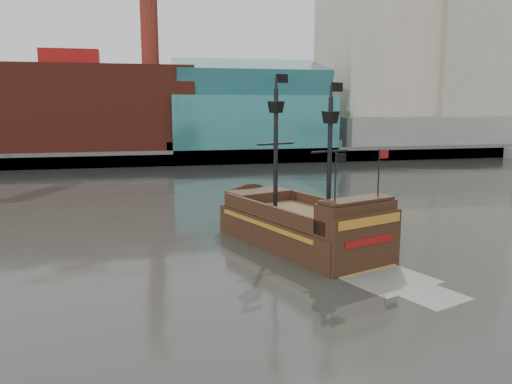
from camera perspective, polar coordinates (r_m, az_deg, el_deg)
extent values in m
plane|color=#2B2D28|center=(27.56, 9.76, -11.90)|extent=(400.00, 400.00, 0.00)
cube|color=slate|center=(116.37, -7.88, 5.21)|extent=(220.00, 60.00, 2.00)
cube|color=#4C4C49|center=(87.11, -6.16, 3.93)|extent=(220.00, 1.00, 2.60)
cube|color=maroon|center=(96.32, -20.21, 8.84)|extent=(42.00, 18.00, 15.00)
cube|color=#2A6D72|center=(95.75, -0.75, 7.93)|extent=(30.00, 16.00, 10.00)
cube|color=#BEB59D|center=(116.00, 13.43, 16.91)|extent=(20.00, 22.00, 46.00)
cube|color=#A29A87|center=(121.10, 22.13, 14.26)|extent=(18.00, 18.00, 38.00)
cube|color=#BEB59D|center=(135.89, 14.15, 17.08)|extent=(24.00, 20.00, 52.00)
cube|color=slate|center=(106.87, 20.22, 6.46)|extent=(40.00, 6.00, 6.00)
cylinder|color=maroon|center=(99.22, -12.18, 19.97)|extent=(3.20, 3.20, 22.00)
cube|color=#2A6D72|center=(95.82, -0.76, 12.72)|extent=(28.00, 14.94, 8.78)
cube|color=slate|center=(137.64, 27.11, 5.98)|extent=(4.00, 4.00, 3.00)
cube|color=maroon|center=(137.49, 27.11, 18.35)|extent=(5.00, 2.50, 2.50)
cube|color=black|center=(37.01, 4.88, -5.01)|extent=(9.96, 14.80, 2.96)
cube|color=#48321A|center=(36.62, 4.92, -2.51)|extent=(8.96, 13.32, 0.34)
cube|color=black|center=(40.94, 0.29, -0.60)|extent=(5.48, 4.20, 1.14)
cube|color=black|center=(32.05, 11.39, -2.89)|extent=(5.71, 3.53, 2.05)
cube|color=black|center=(31.77, 12.59, -6.44)|extent=(5.36, 2.14, 4.56)
cube|color=#AC6F21|center=(31.21, 12.92, -3.28)|extent=(4.86, 1.81, 0.57)
cube|color=maroon|center=(31.51, 12.83, -5.51)|extent=(3.79, 1.42, 0.46)
cylinder|color=black|center=(36.77, 2.27, 4.85)|extent=(0.41, 0.41, 8.89)
cylinder|color=black|center=(35.02, 8.40, 3.94)|extent=(0.41, 0.41, 8.21)
cone|color=black|center=(36.63, 2.30, 9.65)|extent=(1.60, 1.60, 0.80)
cone|color=black|center=(34.85, 8.52, 8.42)|extent=(1.60, 1.60, 0.80)
cube|color=black|center=(36.98, 3.00, 12.83)|extent=(0.98, 0.38, 0.63)
cube|color=black|center=(35.20, 9.25, 11.75)|extent=(0.98, 0.38, 0.63)
cube|color=#939893|center=(30.93, 15.03, -9.64)|extent=(5.94, 5.49, 0.02)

